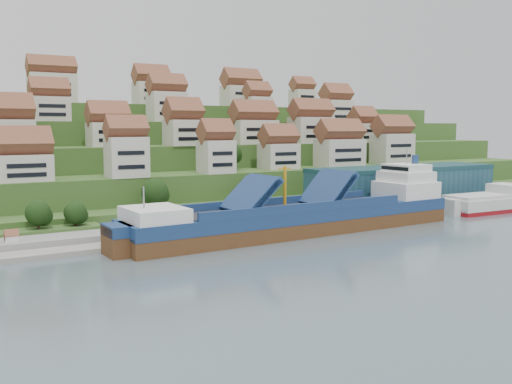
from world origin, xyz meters
TOP-DOWN VIEW (x-y plane):
  - ground at (0.00, 0.00)m, footprint 300.00×300.00m
  - quay at (20.00, 15.00)m, footprint 180.00×14.00m
  - hillside at (0.00, 103.55)m, footprint 260.00×128.00m
  - hillside_village at (1.60, 60.38)m, footprint 159.20×63.27m
  - hillside_trees at (-12.59, 44.83)m, footprint 125.83×61.89m
  - warehouse at (52.00, 17.00)m, footprint 60.00×15.00m
  - flagpole at (18.11, 10.00)m, footprint 1.28×0.16m
  - cargo_ship at (5.95, 0.08)m, footprint 81.24×15.15m
  - second_ship at (68.23, -0.22)m, footprint 28.23×11.63m

SIDE VIEW (x-z plane):
  - ground at x=0.00m, z-range 0.00..0.00m
  - quay at x=20.00m, z-range 0.00..2.20m
  - second_ship at x=68.23m, z-range -1.59..6.46m
  - cargo_ship at x=5.95m, z-range -5.59..12.38m
  - flagpole at x=18.11m, z-range 2.88..10.88m
  - warehouse at x=52.00m, z-range 2.20..12.20m
  - hillside at x=0.00m, z-range -4.84..26.16m
  - hillside_trees at x=-12.59m, z-range 1.28..31.95m
  - hillside_village at x=1.60m, z-range 9.71..38.89m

